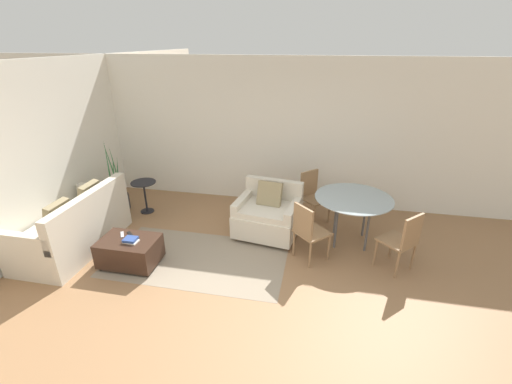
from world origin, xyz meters
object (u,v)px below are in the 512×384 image
(ottoman, at_px, (130,251))
(dining_chair_far_left, at_px, (312,193))
(couch, at_px, (75,229))
(side_table, at_px, (144,191))
(dining_chair_near_left, at_px, (308,229))
(potted_plant, at_px, (118,197))
(book_stack, at_px, (131,240))
(armchair, at_px, (268,215))
(dining_table, at_px, (353,202))
(dining_chair_near_right, at_px, (403,239))
(tv_remote_secondary, at_px, (122,234))
(tv_remote_primary, at_px, (130,234))

(ottoman, height_order, dining_chair_far_left, dining_chair_far_left)
(couch, relative_size, ottoman, 2.19)
(side_table, xyz_separation_m, dining_chair_near_left, (3.06, -0.97, 0.09))
(potted_plant, xyz_separation_m, side_table, (0.59, -0.02, 0.18))
(ottoman, relative_size, book_stack, 3.87)
(book_stack, distance_m, dining_chair_near_left, 2.50)
(side_table, bearing_deg, dining_chair_far_left, 6.02)
(armchair, distance_m, book_stack, 2.15)
(dining_table, height_order, dining_chair_near_right, dining_chair_near_right)
(dining_table, relative_size, dining_chair_near_right, 1.32)
(potted_plant, bearing_deg, armchair, -6.78)
(dining_chair_near_right, bearing_deg, side_table, 167.47)
(book_stack, xyz_separation_m, tv_remote_secondary, (-0.22, 0.15, -0.02))
(ottoman, distance_m, potted_plant, 1.97)
(couch, height_order, dining_chair_near_left, couch)
(book_stack, bearing_deg, couch, 166.25)
(side_table, bearing_deg, dining_table, -4.96)
(armchair, bearing_deg, couch, -160.51)
(potted_plant, bearing_deg, book_stack, -52.85)
(dining_chair_near_right, bearing_deg, dining_chair_far_left, 135.00)
(couch, relative_size, dining_table, 1.49)
(armchair, xyz_separation_m, ottoman, (-1.80, -1.24, -0.13))
(armchair, height_order, dining_chair_near_right, armchair)
(armchair, xyz_separation_m, dining_chair_far_left, (0.68, 0.66, 0.16))
(tv_remote_secondary, bearing_deg, ottoman, -34.96)
(tv_remote_secondary, bearing_deg, couch, 171.93)
(ottoman, bearing_deg, potted_plant, 126.24)
(couch, xyz_separation_m, ottoman, (1.04, -0.23, -0.10))
(book_stack, height_order, dining_chair_near_right, dining_chair_near_right)
(dining_chair_far_left, bearing_deg, tv_remote_primary, -145.15)
(ottoman, relative_size, side_table, 1.33)
(couch, relative_size, tv_remote_primary, 11.47)
(tv_remote_primary, relative_size, dining_chair_far_left, 0.17)
(dining_table, bearing_deg, dining_chair_near_right, -45.00)
(tv_remote_primary, bearing_deg, side_table, 110.50)
(tv_remote_secondary, bearing_deg, potted_plant, 124.34)
(couch, distance_m, dining_table, 4.30)
(dining_table, height_order, dining_chair_far_left, dining_chair_far_left)
(book_stack, relative_size, dining_table, 0.18)
(side_table, bearing_deg, potted_plant, 178.31)
(side_table, bearing_deg, dining_chair_near_left, -17.53)
(tv_remote_primary, height_order, potted_plant, potted_plant)
(ottoman, xyz_separation_m, book_stack, (0.07, -0.04, 0.21))
(ottoman, distance_m, side_table, 1.69)
(couch, distance_m, side_table, 1.42)
(dining_chair_near_right, bearing_deg, book_stack, -170.11)
(armchair, xyz_separation_m, dining_table, (1.32, 0.01, 0.34))
(armchair, height_order, tv_remote_primary, armchair)
(potted_plant, xyz_separation_m, dining_chair_near_right, (4.93, -0.98, 0.27))
(dining_table, bearing_deg, side_table, 175.04)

